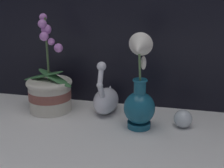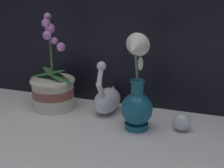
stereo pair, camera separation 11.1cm
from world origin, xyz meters
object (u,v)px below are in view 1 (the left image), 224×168
Objects in this scene: orchid_potted_plant at (50,91)px; blue_vase at (139,95)px; swan_figurine at (106,99)px; glass_sphere at (183,119)px.

orchid_potted_plant is 0.37m from blue_vase.
swan_figurine reaches higher than glass_sphere.
swan_figurine is 0.65× the size of blue_vase.
glass_sphere is (0.15, 0.05, -0.09)m from blue_vase.
blue_vase is (0.14, -0.11, 0.06)m from swan_figurine.
blue_vase reaches higher than swan_figurine.
orchid_potted_plant is 0.51m from glass_sphere.
swan_figurine is at bearing 8.04° from orchid_potted_plant.
blue_vase is at bearing -162.46° from glass_sphere.
swan_figurine is 3.43× the size of glass_sphere.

